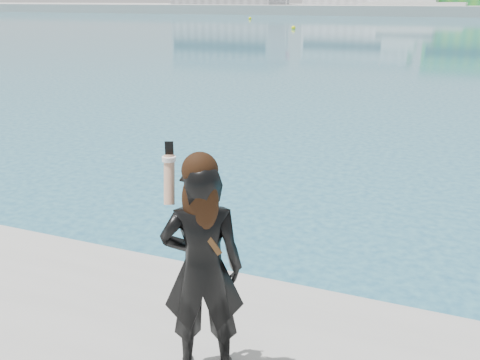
# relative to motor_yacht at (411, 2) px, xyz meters

# --- Properties ---
(far_quay) EXTENTS (320.00, 40.00, 2.00)m
(far_quay) POSITION_rel_motor_yacht_xyz_m (9.86, 12.84, -1.65)
(far_quay) COLOR #9E9E99
(far_quay) RESTS_ON ground
(motor_yacht) EXTENTS (20.55, 6.86, 9.45)m
(motor_yacht) POSITION_rel_motor_yacht_xyz_m (0.00, 0.00, 0.00)
(motor_yacht) COLOR white
(motor_yacht) RESTS_ON ground
(buoy_far) EXTENTS (0.50, 0.50, 0.50)m
(buoy_far) POSITION_rel_motor_yacht_xyz_m (-23.46, -31.24, -2.65)
(buoy_far) COLOR #FCFF0D
(buoy_far) RESTS_ON ground
(buoy_extra) EXTENTS (0.50, 0.50, 0.50)m
(buoy_extra) POSITION_rel_motor_yacht_xyz_m (-7.48, -58.14, -2.65)
(buoy_extra) COLOR #FCFF0D
(buoy_extra) RESTS_ON ground
(woman) EXTENTS (0.69, 0.59, 1.70)m
(woman) POSITION_rel_motor_yacht_xyz_m (9.90, -117.59, -1.00)
(woman) COLOR black
(woman) RESTS_ON near_quay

